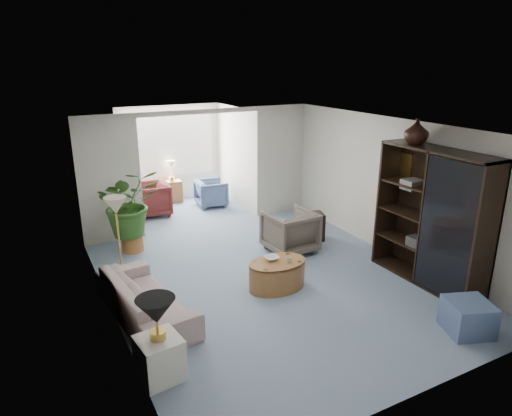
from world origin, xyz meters
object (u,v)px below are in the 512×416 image
floor_lamp (115,206)px  table_lamp (156,311)px  entertainment_cabinet (432,218)px  coffee_table (277,274)px  side_table_dark (312,226)px  coffee_bowl (271,258)px  cabinet_urn (417,131)px  ottoman (468,317)px  sunroom_chair_maroon (151,199)px  plant_pot (133,243)px  sofa (145,298)px  wingback_chair (290,231)px  end_table (160,358)px  framed_picture (400,166)px  sunroom_table (172,191)px  coffee_cup (289,259)px  sunroom_chair_blue (211,193)px

floor_lamp → table_lamp: bearing=-93.5°
entertainment_cabinet → coffee_table: bearing=157.8°
side_table_dark → entertainment_cabinet: (0.63, -2.35, 0.81)m
coffee_bowl → cabinet_urn: (2.31, -0.52, 1.90)m
entertainment_cabinet → ottoman: size_ratio=3.99×
cabinet_urn → sunroom_chair_maroon: size_ratio=0.47×
side_table_dark → plant_pot: side_table_dark is taller
floor_lamp → sunroom_chair_maroon: 3.30m
sofa → entertainment_cabinet: entertainment_cabinet is taller
table_lamp → wingback_chair: bearing=36.5°
end_table → framed_picture: bearing=15.5°
coffee_bowl → side_table_dark: size_ratio=0.42×
end_table → sunroom_table: 6.79m
coffee_bowl → cabinet_urn: 3.04m
wingback_chair → entertainment_cabinet: 2.54m
sofa → coffee_cup: (2.22, -0.21, 0.20)m
cabinet_urn → plant_pot: 5.40m
cabinet_urn → plant_pot: bearing=143.1°
coffee_cup → sunroom_chair_blue: (0.56, 4.52, -0.17)m
table_lamp → ottoman: 4.05m
plant_pot → floor_lamp: bearing=-112.5°
coffee_table → entertainment_cabinet: entertainment_cabinet is taller
sunroom_table → wingback_chair: bearing=-76.5°
cabinet_urn → plant_pot: (-3.94, 2.96, -2.22)m
entertainment_cabinet → sunroom_chair_maroon: 6.19m
table_lamp → floor_lamp: 2.80m
sofa → table_lamp: 1.48m
side_table_dark → wingback_chair: bearing=-156.8°
sofa → ottoman: 4.36m
entertainment_cabinet → sunroom_chair_maroon: (-3.05, 5.34, -0.71)m
table_lamp → sunroom_chair_blue: (2.98, 5.66, -0.54)m
sunroom_chair_blue → sunroom_chair_maroon: (-1.50, 0.00, 0.06)m
sunroom_chair_maroon → sunroom_table: size_ratio=1.50×
coffee_cup → cabinet_urn: bearing=-8.7°
coffee_table → sunroom_table: bearing=90.4°
side_table_dark → end_table: bearing=-145.6°
sofa → plant_pot: size_ratio=5.04×
floor_lamp → entertainment_cabinet: entertainment_cabinet is taller
sofa → cabinet_urn: bearing=-103.9°
coffee_cup → sunroom_table: sunroom_table is taller
sofa → plant_pot: sofa is taller
sunroom_chair_maroon → side_table_dark: bearing=44.3°
coffee_table → sunroom_chair_maroon: bearing=100.1°
framed_picture → ottoman: framed_picture is taller
framed_picture → coffee_table: bearing=-178.2°
framed_picture → wingback_chair: size_ratio=0.57×
table_lamp → coffee_cup: table_lamp is taller
coffee_table → side_table_dark: 2.17m
framed_picture → side_table_dark: size_ratio=0.91×
end_table → coffee_cup: bearing=25.3°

